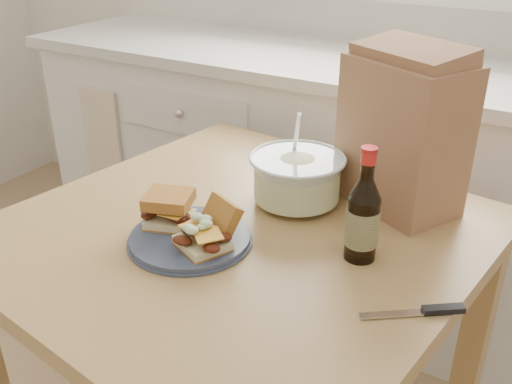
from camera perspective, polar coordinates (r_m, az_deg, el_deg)
The scene contains 9 objects.
cabinet_run at distance 2.17m, azimuth 8.48°, elevation 0.95°, with size 2.50×0.64×0.94m.
dining_table at distance 1.29m, azimuth -1.67°, elevation -7.97°, with size 1.07×1.07×0.79m.
plate at distance 1.18m, azimuth -6.61°, elevation -4.63°, with size 0.25×0.25×0.02m, color #3C4661.
sandwich_left at distance 1.20m, azimuth -8.66°, elevation -1.65°, with size 0.12×0.11×0.07m.
sandwich_right at distance 1.13m, azimuth -4.79°, elevation -3.89°, with size 0.12×0.16×0.08m.
coleslaw_bowl at distance 1.30m, azimuth 4.09°, elevation 1.19°, with size 0.22×0.22×0.22m.
beer_bottle at distance 1.10m, azimuth 10.63°, elevation -2.59°, with size 0.06×0.06×0.23m.
knife at distance 1.03m, azimuth 17.04°, elevation -11.27°, with size 0.15×0.12×0.01m.
paper_bag at distance 1.29m, azimuth 14.47°, elevation 5.45°, with size 0.26×0.17×0.33m, color #A16F4E.
Camera 1 is at (0.71, -0.12, 1.40)m, focal length 40.00 mm.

